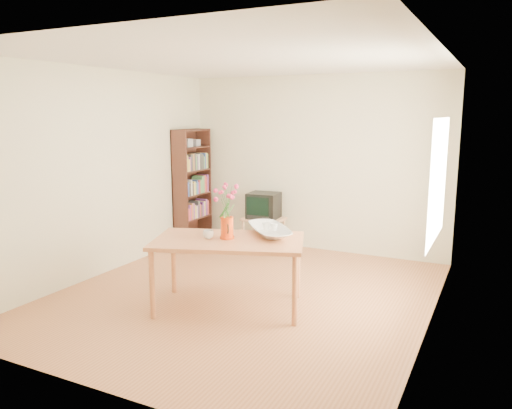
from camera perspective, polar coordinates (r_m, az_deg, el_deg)
The scene contains 11 objects.
room at distance 5.46m, azimuth -1.11°, elevation 2.59°, with size 4.50×4.50×4.50m.
table at distance 5.23m, azimuth -3.15°, elevation -4.75°, with size 1.75×1.35×0.75m.
tv_stand at distance 7.67m, azimuth 0.88°, elevation -2.08°, with size 0.60×0.45×0.46m.
bookshelf at distance 7.96m, azimuth -7.27°, elevation 1.62°, with size 0.28×0.70×1.80m.
pitcher at distance 5.22m, azimuth -3.32°, elevation -2.76°, with size 0.16×0.20×0.23m.
flowers at distance 5.16m, azimuth -3.37°, elevation 0.52°, with size 0.27×0.27×0.38m, color #EE386E, non-canonical shape.
mug at distance 5.24m, azimuth -5.47°, elevation -3.43°, with size 0.11×0.11×0.09m, color white.
bowl at distance 5.34m, azimuth 1.55°, elevation -0.81°, with size 0.54×0.54×0.51m, color white.
teacup_a at distance 5.37m, azimuth 1.16°, elevation -1.28°, with size 0.07×0.07×0.07m, color white.
teacup_b at distance 5.35m, azimuth 2.07°, elevation -1.33°, with size 0.07×0.07×0.07m, color white.
television at distance 7.63m, azimuth 0.93°, elevation -0.05°, with size 0.48×0.45×0.39m.
Camera 1 is at (2.53, -4.79, 2.04)m, focal length 35.00 mm.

